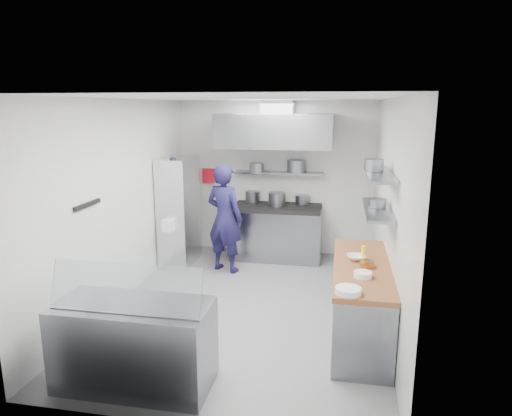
% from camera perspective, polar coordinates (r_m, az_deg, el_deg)
% --- Properties ---
extents(floor, '(5.00, 5.00, 0.00)m').
position_cam_1_polar(floor, '(6.48, -0.99, -12.02)').
color(floor, slate).
rests_on(floor, ground).
extents(ceiling, '(5.00, 5.00, 0.00)m').
position_cam_1_polar(ceiling, '(5.89, -1.10, 13.59)').
color(ceiling, silver).
rests_on(ceiling, wall_back).
extents(wall_back, '(3.60, 2.80, 0.02)m').
position_cam_1_polar(wall_back, '(8.45, 2.36, 3.77)').
color(wall_back, white).
rests_on(wall_back, floor).
extents(wall_front, '(3.60, 2.80, 0.02)m').
position_cam_1_polar(wall_front, '(3.71, -8.87, -8.10)').
color(wall_front, white).
rests_on(wall_front, floor).
extents(wall_left, '(2.80, 5.00, 0.02)m').
position_cam_1_polar(wall_left, '(6.62, -16.49, 0.77)').
color(wall_left, white).
rests_on(wall_left, floor).
extents(wall_right, '(2.80, 5.00, 0.02)m').
position_cam_1_polar(wall_right, '(5.94, 16.22, -0.53)').
color(wall_right, white).
rests_on(wall_right, floor).
extents(gas_range, '(1.60, 0.80, 0.90)m').
position_cam_1_polar(gas_range, '(8.25, 2.59, -3.20)').
color(gas_range, gray).
rests_on(gas_range, floor).
extents(cooktop, '(1.57, 0.78, 0.06)m').
position_cam_1_polar(cooktop, '(8.14, 2.62, 0.05)').
color(cooktop, black).
rests_on(cooktop, gas_range).
extents(stock_pot_left, '(0.28, 0.28, 0.20)m').
position_cam_1_polar(stock_pot_left, '(8.48, -0.42, 1.49)').
color(stock_pot_left, slate).
rests_on(stock_pot_left, cooktop).
extents(stock_pot_mid, '(0.30, 0.30, 0.24)m').
position_cam_1_polar(stock_pot_mid, '(8.13, 2.63, 1.12)').
color(stock_pot_mid, slate).
rests_on(stock_pot_mid, cooktop).
extents(stock_pot_right, '(0.26, 0.26, 0.16)m').
position_cam_1_polar(stock_pot_right, '(8.32, 5.81, 1.06)').
color(stock_pot_right, slate).
rests_on(stock_pot_right, cooktop).
extents(over_range_shelf, '(1.60, 0.30, 0.04)m').
position_cam_1_polar(over_range_shelf, '(8.26, 2.90, 4.41)').
color(over_range_shelf, gray).
rests_on(over_range_shelf, wall_back).
extents(shelf_pot_a, '(0.25, 0.25, 0.18)m').
position_cam_1_polar(shelf_pot_a, '(8.08, 0.07, 5.02)').
color(shelf_pot_a, slate).
rests_on(shelf_pot_a, over_range_shelf).
extents(shelf_pot_b, '(0.32, 0.32, 0.22)m').
position_cam_1_polar(shelf_pot_b, '(8.18, 5.03, 5.21)').
color(shelf_pot_b, slate).
rests_on(shelf_pot_b, over_range_shelf).
extents(extractor_hood, '(1.90, 1.15, 0.55)m').
position_cam_1_polar(extractor_hood, '(7.78, 2.54, 9.67)').
color(extractor_hood, gray).
rests_on(extractor_hood, wall_back).
extents(hood_duct, '(0.55, 0.55, 0.24)m').
position_cam_1_polar(hood_duct, '(7.99, 2.80, 12.47)').
color(hood_duct, slate).
rests_on(hood_duct, extractor_hood).
extents(red_firebox, '(0.22, 0.10, 0.26)m').
position_cam_1_polar(red_firebox, '(8.65, -5.94, 4.06)').
color(red_firebox, red).
rests_on(red_firebox, wall_back).
extents(chef, '(0.76, 0.62, 1.79)m').
position_cam_1_polar(chef, '(7.50, -3.93, -1.30)').
color(chef, '#17133B').
rests_on(chef, floor).
extents(wire_rack, '(0.50, 0.90, 1.85)m').
position_cam_1_polar(wire_rack, '(8.00, -9.58, -0.37)').
color(wire_rack, silver).
rests_on(wire_rack, floor).
extents(rack_bin_a, '(0.17, 0.21, 0.19)m').
position_cam_1_polar(rack_bin_a, '(7.58, -10.82, -2.12)').
color(rack_bin_a, white).
rests_on(rack_bin_a, wire_rack).
extents(rack_bin_b, '(0.15, 0.19, 0.17)m').
position_cam_1_polar(rack_bin_b, '(7.70, -10.31, 1.94)').
color(rack_bin_b, yellow).
rests_on(rack_bin_b, wire_rack).
extents(rack_jar, '(0.10, 0.10, 0.18)m').
position_cam_1_polar(rack_jar, '(7.53, -10.32, 5.56)').
color(rack_jar, black).
rests_on(rack_jar, wire_rack).
extents(knife_strip, '(0.04, 0.55, 0.05)m').
position_cam_1_polar(knife_strip, '(5.81, -20.34, 0.40)').
color(knife_strip, black).
rests_on(knife_strip, wall_left).
extents(prep_counter_base, '(0.62, 2.00, 0.84)m').
position_cam_1_polar(prep_counter_base, '(5.66, 12.88, -11.50)').
color(prep_counter_base, gray).
rests_on(prep_counter_base, floor).
extents(prep_counter_top, '(0.65, 2.04, 0.06)m').
position_cam_1_polar(prep_counter_top, '(5.49, 13.12, -7.21)').
color(prep_counter_top, brown).
rests_on(prep_counter_top, prep_counter_base).
extents(plate_stack_a, '(0.26, 0.26, 0.06)m').
position_cam_1_polar(plate_stack_a, '(4.64, 11.44, -10.09)').
color(plate_stack_a, white).
rests_on(plate_stack_a, prep_counter_top).
extents(plate_stack_b, '(0.20, 0.20, 0.06)m').
position_cam_1_polar(plate_stack_b, '(5.09, 13.21, -8.10)').
color(plate_stack_b, white).
rests_on(plate_stack_b, prep_counter_top).
extents(copper_pan, '(0.16, 0.16, 0.06)m').
position_cam_1_polar(copper_pan, '(5.40, 13.65, -6.89)').
color(copper_pan, '#B56B33').
rests_on(copper_pan, prep_counter_top).
extents(squeeze_bottle, '(0.05, 0.05, 0.18)m').
position_cam_1_polar(squeeze_bottle, '(5.60, 13.28, -5.51)').
color(squeeze_bottle, yellow).
rests_on(squeeze_bottle, prep_counter_top).
extents(mixing_bowl, '(0.26, 0.26, 0.06)m').
position_cam_1_polar(mixing_bowl, '(5.63, 12.44, -6.04)').
color(mixing_bowl, white).
rests_on(mixing_bowl, prep_counter_top).
extents(wall_shelf_lower, '(0.30, 1.30, 0.04)m').
position_cam_1_polar(wall_shelf_lower, '(5.62, 14.94, -0.16)').
color(wall_shelf_lower, gray).
rests_on(wall_shelf_lower, wall_right).
extents(wall_shelf_upper, '(0.30, 1.30, 0.04)m').
position_cam_1_polar(wall_shelf_upper, '(5.54, 15.19, 4.08)').
color(wall_shelf_upper, gray).
rests_on(wall_shelf_upper, wall_right).
extents(shelf_pot_c, '(0.20, 0.20, 0.10)m').
position_cam_1_polar(shelf_pot_c, '(5.64, 14.94, 0.61)').
color(shelf_pot_c, slate).
rests_on(shelf_pot_c, wall_shelf_lower).
extents(shelf_pot_d, '(0.23, 0.23, 0.14)m').
position_cam_1_polar(shelf_pot_d, '(5.68, 14.54, 5.24)').
color(shelf_pot_d, slate).
rests_on(shelf_pot_d, wall_shelf_upper).
extents(display_case, '(1.50, 0.70, 0.85)m').
position_cam_1_polar(display_case, '(4.80, -14.93, -16.18)').
color(display_case, gray).
rests_on(display_case, floor).
extents(display_glass, '(1.47, 0.19, 0.42)m').
position_cam_1_polar(display_glass, '(4.43, -16.07, -9.54)').
color(display_glass, silver).
rests_on(display_glass, display_case).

